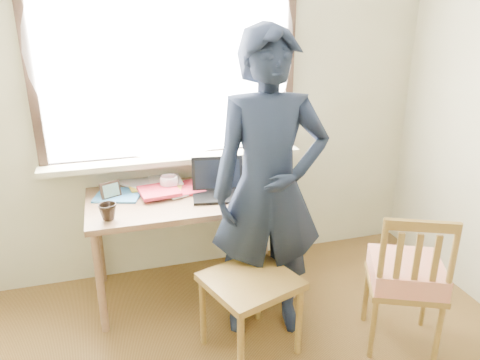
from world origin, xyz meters
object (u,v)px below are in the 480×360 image
object	(u,v)px
desk	(192,206)
laptop	(218,187)
person	(269,190)
work_chair	(251,289)
mug_white	(169,183)
mug_dark	(108,212)
side_chair	(406,275)

from	to	relation	value
desk	laptop	distance (m)	0.23
desk	person	bearing A→B (deg)	-53.31
work_chair	laptop	bearing A→B (deg)	91.38
person	desk	bearing A→B (deg)	136.32
mug_white	work_chair	bearing A→B (deg)	-69.16
mug_dark	side_chair	distance (m)	1.82
laptop	mug_dark	xyz separation A→B (m)	(-0.74, -0.19, -0.01)
mug_white	side_chair	size ratio (longest dim) A/B	0.14
laptop	work_chair	bearing A→B (deg)	-88.62
desk	mug_dark	size ratio (longest dim) A/B	12.73
desk	work_chair	xyz separation A→B (m)	(0.20, -0.71, -0.25)
mug_white	work_chair	world-z (taller)	mug_white
side_chair	desk	bearing A→B (deg)	140.05
mug_dark	side_chair	size ratio (longest dim) A/B	0.12
desk	mug_white	xyz separation A→B (m)	(-0.13, 0.15, 0.13)
work_chair	person	bearing A→B (deg)	50.04
laptop	person	distance (m)	0.53
laptop	mug_dark	world-z (taller)	laptop
work_chair	mug_white	bearing A→B (deg)	110.84
side_chair	work_chair	bearing A→B (deg)	167.13
laptop	mug_white	distance (m)	0.36
work_chair	person	distance (m)	0.59
mug_white	mug_dark	bearing A→B (deg)	-138.97
work_chair	side_chair	bearing A→B (deg)	-12.87
laptop	mug_white	bearing A→B (deg)	150.29
mug_white	desk	bearing A→B (deg)	-49.02
laptop	mug_dark	bearing A→B (deg)	-165.36
laptop	side_chair	bearing A→B (deg)	-44.21
side_chair	person	xyz separation A→B (m)	(-0.72, 0.42, 0.46)
mug_white	mug_dark	xyz separation A→B (m)	(-0.43, -0.37, -0.00)
mug_white	work_chair	distance (m)	1.00
mug_dark	person	world-z (taller)	person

